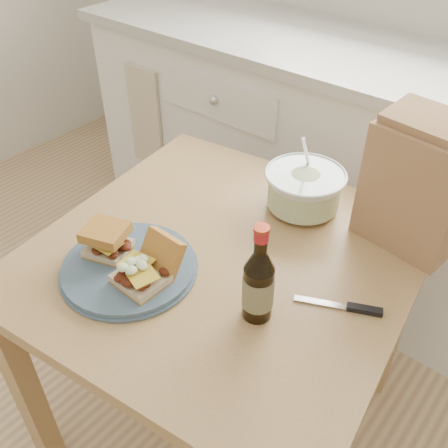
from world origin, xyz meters
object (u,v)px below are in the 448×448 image
Objects in this scene: beer_bottle at (258,284)px; paper_bag at (418,188)px; dining_table at (223,284)px; plate at (129,267)px; coleslaw_bowl at (304,191)px.

paper_bag is at bearing 95.58° from beer_bottle.
beer_bottle is (0.18, -0.10, 0.20)m from dining_table.
beer_bottle is 0.46m from paper_bag.
beer_bottle is (0.31, 0.08, 0.08)m from plate.
plate is 0.33m from beer_bottle.
paper_bag is at bearing 39.00° from dining_table.
plate is 0.70m from paper_bag.
coleslaw_bowl is (0.05, 0.28, 0.16)m from dining_table.
beer_bottle reaches higher than dining_table.
paper_bag is at bearing 11.91° from coleslaw_bowl.
dining_table is at bearing 55.80° from plate.
dining_table is at bearing 172.49° from beer_bottle.
coleslaw_bowl is at bearing -160.41° from paper_bag.
dining_table is 4.59× the size of coleslaw_bowl.
paper_bag is (0.31, 0.33, 0.26)m from dining_table.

